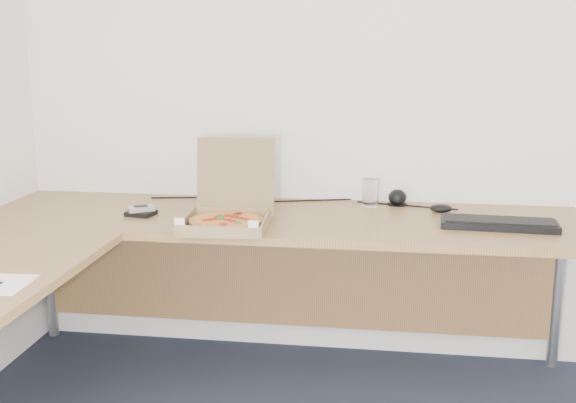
% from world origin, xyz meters
% --- Properties ---
extents(room_shell, '(3.50, 3.50, 2.50)m').
position_xyz_m(room_shell, '(0.00, 0.00, 1.25)').
color(room_shell, white).
rests_on(room_shell, ground).
extents(desk, '(2.50, 2.20, 0.73)m').
position_xyz_m(desk, '(-0.82, 0.97, 0.70)').
color(desk, olive).
rests_on(desk, ground).
extents(pizza_box, '(0.32, 0.37, 0.33)m').
position_xyz_m(pizza_box, '(-0.68, 1.20, 0.77)').
color(pizza_box, '#93744B').
rests_on(pizza_box, desk).
extents(drinking_glass, '(0.07, 0.07, 0.12)m').
position_xyz_m(drinking_glass, '(-0.14, 1.64, 0.79)').
color(drinking_glass, white).
rests_on(drinking_glass, desk).
extents(keyboard, '(0.45, 0.18, 0.03)m').
position_xyz_m(keyboard, '(0.37, 1.34, 0.74)').
color(keyboard, black).
rests_on(keyboard, desk).
extents(mouse, '(0.11, 0.09, 0.03)m').
position_xyz_m(mouse, '(0.16, 1.56, 0.75)').
color(mouse, black).
rests_on(mouse, desk).
extents(wallet, '(0.13, 0.11, 0.02)m').
position_xyz_m(wallet, '(-1.08, 1.33, 0.74)').
color(wallet, black).
rests_on(wallet, desk).
extents(phone, '(0.12, 0.11, 0.02)m').
position_xyz_m(phone, '(-1.08, 1.33, 0.76)').
color(phone, '#B2B5BA').
rests_on(phone, wallet).
extents(dome_speaker, '(0.09, 0.09, 0.08)m').
position_xyz_m(dome_speaker, '(-0.02, 1.68, 0.77)').
color(dome_speaker, black).
rests_on(dome_speaker, desk).
extents(cable_bundle, '(0.67, 0.14, 0.01)m').
position_xyz_m(cable_bundle, '(-0.48, 1.68, 0.73)').
color(cable_bundle, black).
rests_on(cable_bundle, desk).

